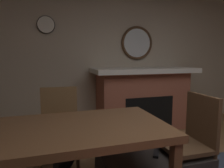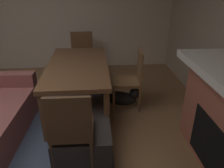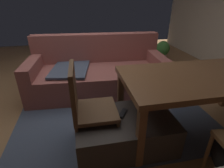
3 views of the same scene
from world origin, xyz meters
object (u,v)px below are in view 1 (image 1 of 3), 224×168
object	(u,v)px
dining_table	(62,136)
dining_chair_west	(192,135)
fireplace	(143,98)
tv_remote	(156,153)
dining_chair_south	(59,122)
round_wall_mirror	(137,43)
wall_clock	(46,25)
small_dog	(66,155)

from	to	relation	value
dining_table	dining_chair_west	world-z (taller)	dining_chair_west
fireplace	tv_remote	distance (m)	1.78
tv_remote	dining_chair_south	xyz separation A→B (m)	(0.87, -0.81, 0.15)
round_wall_mirror	tv_remote	xyz separation A→B (m)	(0.64, 1.93, -1.19)
fireplace	dining_table	world-z (taller)	fireplace
dining_table	wall_clock	size ratio (longest dim) A/B	5.91
tv_remote	dining_chair_west	xyz separation A→B (m)	(-0.38, 0.03, 0.15)
round_wall_mirror	small_dog	world-z (taller)	round_wall_mirror
dining_chair_west	dining_chair_south	distance (m)	1.50
tv_remote	dining_chair_west	size ratio (longest dim) A/B	0.17
dining_chair_south	dining_chair_west	bearing A→B (deg)	146.10
dining_chair_west	wall_clock	distance (m)	2.72
fireplace	tv_remote	bearing A→B (deg)	68.74
round_wall_mirror	small_dog	xyz separation A→B (m)	(1.45, 1.30, -1.39)
tv_remote	dining_table	world-z (taller)	dining_table
round_wall_mirror	dining_table	bearing A→B (deg)	52.32
tv_remote	wall_clock	xyz separation A→B (m)	(0.99, -1.93, 1.45)
small_dog	wall_clock	bearing A→B (deg)	-82.32
fireplace	dining_chair_south	xyz separation A→B (m)	(1.51, 0.84, -0.04)
fireplace	round_wall_mirror	size ratio (longest dim) A/B	2.92
dining_table	small_dog	bearing A→B (deg)	-95.30
small_dog	wall_clock	world-z (taller)	wall_clock
fireplace	dining_chair_south	distance (m)	1.73
round_wall_mirror	dining_chair_south	xyz separation A→B (m)	(1.51, 1.13, -1.04)
round_wall_mirror	dining_chair_south	distance (m)	2.15
fireplace	round_wall_mirror	xyz separation A→B (m)	(-0.00, -0.29, 1.00)
dining_chair_south	wall_clock	world-z (taller)	wall_clock
round_wall_mirror	dining_table	xyz separation A→B (m)	(1.51, 1.96, -0.90)
fireplace	tv_remote	world-z (taller)	fireplace
dining_chair_west	wall_clock	xyz separation A→B (m)	(1.37, -1.96, 1.30)
fireplace	dining_table	distance (m)	2.26
round_wall_mirror	dining_chair_west	xyz separation A→B (m)	(0.26, 1.96, -1.04)
dining_chair_west	small_dog	world-z (taller)	dining_chair_west
dining_chair_west	wall_clock	bearing A→B (deg)	-55.13
dining_chair_south	wall_clock	bearing A→B (deg)	-83.80
small_dog	wall_clock	size ratio (longest dim) A/B	2.13
round_wall_mirror	dining_table	world-z (taller)	round_wall_mirror
tv_remote	dining_chair_south	world-z (taller)	dining_chair_south
fireplace	dining_chair_south	size ratio (longest dim) A/B	1.98
wall_clock	dining_chair_south	bearing A→B (deg)	96.20
small_dog	round_wall_mirror	bearing A→B (deg)	-138.11
round_wall_mirror	small_dog	distance (m)	2.39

